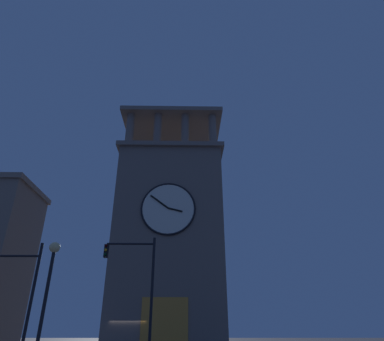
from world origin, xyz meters
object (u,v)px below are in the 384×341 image
traffic_signal_near (138,280)px  traffic_signal_mid (15,286)px  clocktower (169,242)px  street_lamp (48,282)px

traffic_signal_near → traffic_signal_mid: 6.24m
clocktower → traffic_signal_mid: size_ratio=3.66×
street_lamp → traffic_signal_mid: bearing=-50.6°
traffic_signal_mid → traffic_signal_near: bearing=-166.5°
traffic_signal_near → traffic_signal_mid: bearing=13.5°
clocktower → street_lamp: size_ratio=4.28×
clocktower → street_lamp: clocktower is taller
clocktower → traffic_signal_mid: 13.44m
clocktower → traffic_signal_mid: clocktower is taller
traffic_signal_mid → street_lamp: traffic_signal_mid is taller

